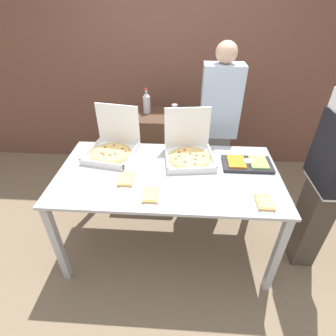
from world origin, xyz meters
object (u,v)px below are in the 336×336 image
paper_plate_front_right (126,180)px  soda_can_silver (175,110)px  person_guest_plaid (218,127)px  pizza_box_near_left (189,150)px  soda_bottle (147,102)px  paper_plate_front_center (264,203)px  pizza_box_far_left (113,146)px  veggie_tray (247,164)px  person_server_vest (333,170)px  paper_plate_front_left (151,196)px

paper_plate_front_right → soda_can_silver: 1.18m
soda_can_silver → person_guest_plaid: size_ratio=0.07×
pizza_box_near_left → paper_plate_front_right: (-0.51, -0.40, -0.06)m
soda_can_silver → soda_bottle: bearing=170.4°
soda_can_silver → person_guest_plaid: 0.52m
paper_plate_front_center → soda_bottle: size_ratio=0.75×
pizza_box_far_left → veggie_tray: 1.25m
veggie_tray → soda_can_silver: size_ratio=3.50×
pizza_box_far_left → person_guest_plaid: person_guest_plaid is taller
veggie_tray → person_server_vest: 0.66m
soda_bottle → soda_can_silver: bearing=-9.6°
person_server_vest → paper_plate_front_center: bearing=116.5°
pizza_box_far_left → paper_plate_front_right: pizza_box_far_left is taller
veggie_tray → paper_plate_front_right: bearing=-164.0°
pizza_box_far_left → paper_plate_front_left: 0.76m
soda_can_silver → veggie_tray: bearing=-49.9°
person_server_vest → person_guest_plaid: bearing=42.9°
soda_can_silver → paper_plate_front_left: bearing=-95.5°
soda_can_silver → person_server_vest: (1.30, -1.03, -0.05)m
paper_plate_front_left → soda_can_silver: (0.12, 1.29, 0.17)m
soda_bottle → person_guest_plaid: bearing=-14.6°
pizza_box_far_left → paper_plate_front_left: pizza_box_far_left is taller
veggie_tray → pizza_box_near_left: bearing=168.8°
soda_bottle → veggie_tray: bearing=-40.8°
paper_plate_front_right → soda_bottle: 1.19m
paper_plate_front_center → paper_plate_front_right: (-1.07, 0.21, 0.00)m
soda_bottle → paper_plate_front_center: bearing=-52.9°
soda_bottle → soda_can_silver: (0.32, -0.05, -0.06)m
soda_bottle → paper_plate_front_right: bearing=-91.4°
paper_plate_front_right → person_guest_plaid: person_guest_plaid is taller
paper_plate_front_right → person_guest_plaid: size_ratio=0.11×
veggie_tray → person_guest_plaid: bearing=107.0°
paper_plate_front_center → pizza_box_far_left: bearing=153.1°
paper_plate_front_center → veggie_tray: (-0.03, 0.51, 0.01)m
paper_plate_front_center → paper_plate_front_left: (-0.84, 0.03, -0.00)m
paper_plate_front_left → veggie_tray: 0.94m
veggie_tray → soda_can_silver: soda_can_silver is taller
person_server_vest → pizza_box_far_left: bearing=79.1°
veggie_tray → person_server_vest: size_ratio=0.24×
pizza_box_near_left → paper_plate_front_left: bearing=-123.4°
pizza_box_far_left → veggie_tray: pizza_box_far_left is taller
paper_plate_front_right → person_server_vest: size_ratio=0.11×
veggie_tray → soda_bottle: bearing=139.2°
pizza_box_far_left → person_guest_plaid: 1.16m
pizza_box_far_left → person_server_vest: size_ratio=0.28×
paper_plate_front_left → person_server_vest: bearing=10.4°
pizza_box_near_left → person_server_vest: bearing=-22.9°
person_server_vest → soda_bottle: bearing=56.2°
paper_plate_front_right → soda_bottle: size_ratio=0.73×
pizza_box_far_left → soda_bottle: pizza_box_far_left is taller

